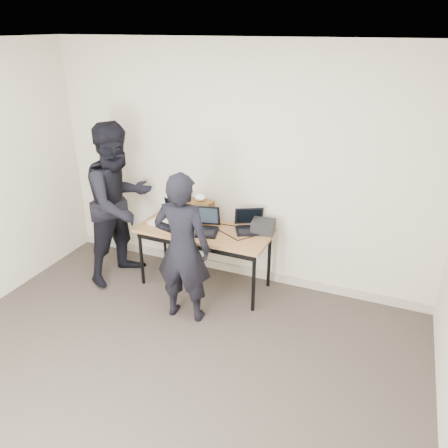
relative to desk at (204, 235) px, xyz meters
The scene contains 13 objects.
room 1.98m from the desk, 82.61° to the right, with size 4.60×4.60×2.80m.
desk is the anchor object (origin of this frame).
laptop_beige 0.47m from the desk, behind, with size 0.41×0.40×0.27m.
laptop_center 0.12m from the desk, 85.64° to the right, with size 0.41×0.40×0.27m.
laptop_right 0.53m from the desk, 22.93° to the left, with size 0.42×0.42×0.23m.
leather_satchel 0.34m from the desk, 128.28° to the left, with size 0.36×0.18×0.25m.
tissue 0.44m from the desk, 122.86° to the left, with size 0.13×0.10×0.08m, color white.
equipment_box 0.67m from the desk, 16.94° to the left, with size 0.25×0.21×0.14m, color black.
power_brick 0.29m from the desk, 142.60° to the right, with size 0.08×0.05×0.03m, color black.
cables 0.08m from the desk, ahead, with size 1.16×0.42×0.01m.
person_typist 0.62m from the desk, 85.33° to the right, with size 0.58×0.38×1.58m, color black.
person_observer 1.04m from the desk, behind, with size 0.91×0.71×1.87m, color black.
baseboard 0.77m from the desk, 59.09° to the left, with size 4.50×0.03×0.10m, color #A89F8B.
Camera 1 is at (1.64, -2.14, 2.81)m, focal length 35.00 mm.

